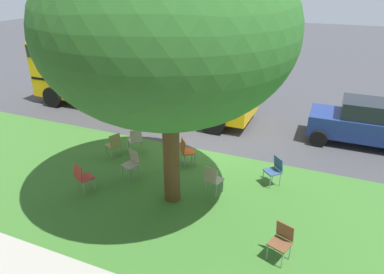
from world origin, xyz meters
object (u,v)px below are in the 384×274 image
(chair_1, at_px, (135,139))
(chair_6, at_px, (275,169))
(chair_3, at_px, (82,176))
(chair_4, at_px, (186,150))
(chair_5, at_px, (132,162))
(school_bus, at_px, (139,72))
(parked_car, at_px, (364,122))
(street_tree, at_px, (168,31))
(chair_2, at_px, (114,144))
(chair_0, at_px, (213,178))
(chair_7, at_px, (282,239))

(chair_1, relative_size, chair_6, 1.00)
(chair_3, relative_size, chair_4, 1.00)
(chair_5, relative_size, chair_6, 1.00)
(chair_1, distance_m, chair_4, 1.95)
(school_bus, bearing_deg, parked_car, -179.87)
(parked_car, distance_m, school_bus, 9.37)
(street_tree, relative_size, chair_6, 7.61)
(chair_4, distance_m, chair_6, 2.88)
(chair_1, distance_m, chair_2, 0.77)
(chair_5, bearing_deg, street_tree, 160.99)
(street_tree, distance_m, chair_0, 4.16)
(chair_1, xyz_separation_m, chair_3, (0.10, 2.70, 0.00))
(street_tree, height_order, chair_4, street_tree)
(chair_2, bearing_deg, parked_car, -150.16)
(chair_6, relative_size, school_bus, 0.08)
(chair_1, xyz_separation_m, chair_2, (0.47, 0.60, 0.00))
(chair_1, height_order, chair_5, same)
(chair_6, xyz_separation_m, school_bus, (6.87, -4.02, 1.24))
(chair_1, xyz_separation_m, parked_car, (-7.28, -3.84, 0.32))
(chair_0, xyz_separation_m, chair_6, (-1.49, -1.18, 0.00))
(street_tree, distance_m, school_bus, 7.83)
(chair_2, distance_m, chair_4, 2.48)
(street_tree, xyz_separation_m, chair_6, (-2.45, -1.82, -4.00))
(chair_0, xyz_separation_m, chair_5, (2.59, 0.08, 0.00))
(chair_1, bearing_deg, school_bus, -61.94)
(chair_1, distance_m, parked_car, 8.24)
(chair_1, height_order, chair_2, same)
(chair_2, distance_m, school_bus, 4.86)
(chair_0, relative_size, chair_4, 1.00)
(chair_5, height_order, school_bus, school_bus)
(chair_7, bearing_deg, chair_2, -23.00)
(chair_1, bearing_deg, parked_car, -152.17)
(chair_5, bearing_deg, parked_car, -140.93)
(school_bus, bearing_deg, chair_3, 106.59)
(chair_1, distance_m, chair_7, 6.36)
(chair_4, distance_m, chair_7, 4.71)
(chair_3, height_order, parked_car, parked_car)
(chair_3, xyz_separation_m, chair_7, (-5.62, 0.45, 0.00))
(chair_4, relative_size, chair_6, 1.00)
(chair_2, relative_size, parked_car, 0.24)
(street_tree, height_order, chair_2, street_tree)
(chair_1, relative_size, chair_4, 1.00)
(street_tree, distance_m, chair_3, 4.75)
(chair_1, bearing_deg, chair_7, 150.33)
(parked_car, bearing_deg, school_bus, 0.13)
(chair_2, bearing_deg, chair_6, -175.62)
(chair_1, height_order, school_bus, school_bus)
(chair_4, height_order, chair_7, same)
(chair_1, relative_size, chair_2, 1.00)
(chair_0, bearing_deg, school_bus, -44.04)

